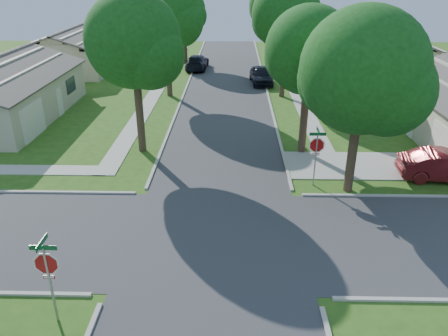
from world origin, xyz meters
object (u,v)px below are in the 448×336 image
Objects in this scene: tree_w_near at (135,45)px; house_nw_far at (78,53)px; tree_w_far at (184,12)px; house_ne_far at (389,60)px; stop_sign_sw at (47,267)px; tree_e_mid at (287,18)px; tree_e_far at (273,7)px; car_curb_east at (261,75)px; tree_e_near at (310,55)px; car_curb_west at (197,62)px; tree_w_mid at (166,15)px; car_driveway at (446,166)px; stop_sign_ne at (317,148)px; tree_ne_corner at (364,77)px.

tree_w_near is 0.66× the size of house_nw_far.
tree_w_far is 0.59× the size of house_ne_far.
tree_e_mid is (9.46, 25.71, 4.22)m from stop_sign_sw.
tree_e_mid is at bearing -89.98° from tree_e_far.
house_ne_far reaches higher than car_curb_east.
tree_e_near is 24.24m from car_curb_west.
tree_w_mid is at bearing -125.85° from tree_e_far.
tree_e_near is at bearing -51.95° from tree_w_mid.
tree_w_far is at bearing -180.00° from tree_e_far.
tree_e_far reaches higher than car_curb_west.
tree_w_mid reaches higher than tree_e_mid.
house_nw_far is (-31.98, 3.00, 0.00)m from house_ne_far.
tree_e_mid is at bearing -0.00° from tree_w_mid.
stop_sign_sw is 14.30m from tree_w_near.
tree_e_far is at bearing 69.40° from tree_w_near.
tree_e_mid is 0.68× the size of house_ne_far.
tree_w_far is 1.75× the size of car_curb_east.
tree_e_far is at bearing 90.00° from tree_e_near.
tree_w_mid is 2.06× the size of car_driveway.
tree_w_mid reaches higher than car_driveway.
tree_w_mid reaches higher than tree_w_near.
stop_sign_ne is at bearing -52.84° from house_nw_far.
tree_w_near is 23.05m from car_curb_west.
car_curb_west is (1.44, 22.37, -5.37)m from tree_w_near.
car_curb_west is at bearing 106.49° from stop_sign_ne.
tree_ne_corner is 21.94m from car_curb_east.
stop_sign_ne reaches higher than car_curb_east.
tree_w_far is 31.77m from tree_ne_corner.
tree_w_near reaches higher than car_curb_west.
tree_e_near is 15.26m from tree_w_mid.
tree_w_near reaches higher than house_ne_far.
stop_sign_ne reaches higher than car_driveway.
tree_w_mid is at bearing 119.80° from stop_sign_ne.
tree_w_near is 25.01m from tree_w_far.
tree_ne_corner is 0.64× the size of house_nw_far.
house_ne_far is at bearing 65.07° from stop_sign_ne.
car_curb_east is (-3.16, 21.17, -4.81)m from tree_ne_corner.
house_nw_far is at bearing 127.16° from stop_sign_ne.
tree_e_mid reaches higher than stop_sign_sw.
stop_sign_sw is 38.86m from tree_w_far.
stop_sign_sw is 0.65× the size of car_curb_east.
car_driveway is at bearing -60.46° from tree_w_far.
tree_w_near is at bearing 156.44° from tree_ne_corner.
car_curb_west is (1.44, 10.37, -5.74)m from tree_w_mid.
car_curb_east is (7.84, 4.37, -5.71)m from tree_w_mid.
house_nw_far is (-11.29, 36.70, -0.51)m from stop_sign_sw.
tree_e_far reaches higher than tree_ne_corner.
tree_w_mid is 20.10m from tree_ne_corner.
tree_e_mid is at bearing 51.92° from tree_w_near.
tree_e_far reaches higher than house_nw_far.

